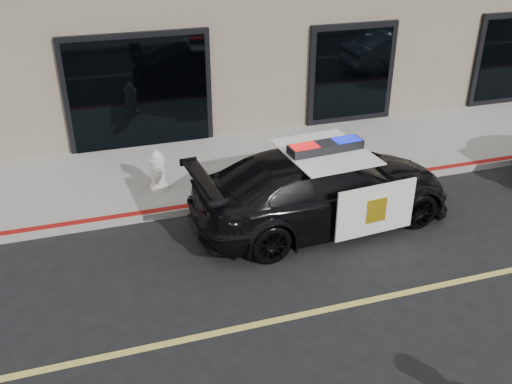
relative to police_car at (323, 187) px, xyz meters
name	(u,v)px	position (x,y,z in m)	size (l,w,h in m)	color
ground	(276,320)	(-1.79, -2.46, -0.74)	(120.00, 120.00, 0.00)	black
sidewalk_n	(199,170)	(-1.79, 2.79, -0.67)	(60.00, 3.50, 0.15)	gray
police_car	(323,187)	(0.00, 0.00, 0.00)	(2.85, 5.37, 1.65)	black
fire_hydrant	(158,171)	(-2.81, 2.01, -0.18)	(0.40, 0.55, 0.88)	silver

